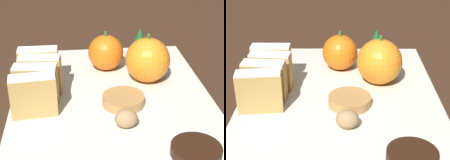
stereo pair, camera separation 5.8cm
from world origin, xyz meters
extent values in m
plane|color=#382316|center=(0.00, 0.00, 0.00)|extent=(6.00, 6.00, 0.00)
cube|color=silver|center=(0.00, 0.00, 0.01)|extent=(0.31, 0.41, 0.01)
cube|color=tan|center=(-0.12, -0.04, 0.04)|extent=(0.07, 0.03, 0.06)
cube|color=white|center=(-0.12, -0.04, 0.07)|extent=(0.07, 0.03, 0.00)
cube|color=tan|center=(-0.12, -0.01, 0.04)|extent=(0.07, 0.03, 0.06)
cube|color=white|center=(-0.12, -0.01, 0.07)|extent=(0.07, 0.03, 0.00)
cube|color=tan|center=(-0.11, 0.03, 0.04)|extent=(0.07, 0.03, 0.06)
cube|color=white|center=(-0.11, 0.03, 0.07)|extent=(0.07, 0.03, 0.00)
cube|color=tan|center=(-0.12, 0.06, 0.04)|extent=(0.07, 0.02, 0.06)
cube|color=white|center=(-0.12, 0.06, 0.07)|extent=(0.06, 0.02, 0.00)
sphere|color=orange|center=(0.07, 0.05, 0.05)|extent=(0.08, 0.08, 0.08)
cylinder|color=#38702D|center=(0.07, 0.05, 0.09)|extent=(0.01, 0.01, 0.01)
sphere|color=orange|center=(0.00, 0.11, 0.04)|extent=(0.06, 0.06, 0.06)
cylinder|color=#38702D|center=(0.00, 0.11, 0.08)|extent=(0.01, 0.01, 0.01)
ellipsoid|color=#9E7A51|center=(0.01, -0.09, 0.03)|extent=(0.03, 0.03, 0.03)
cylinder|color=black|center=(0.09, -0.16, 0.02)|extent=(0.06, 0.06, 0.01)
cylinder|color=#B27F47|center=(0.01, -0.02, 0.02)|extent=(0.07, 0.07, 0.02)
cone|color=#195623|center=(0.07, 0.14, 0.04)|extent=(0.05, 0.05, 0.06)
camera|label=1|loc=(-0.06, -0.52, 0.30)|focal=60.00mm
camera|label=2|loc=(0.00, -0.52, 0.30)|focal=60.00mm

